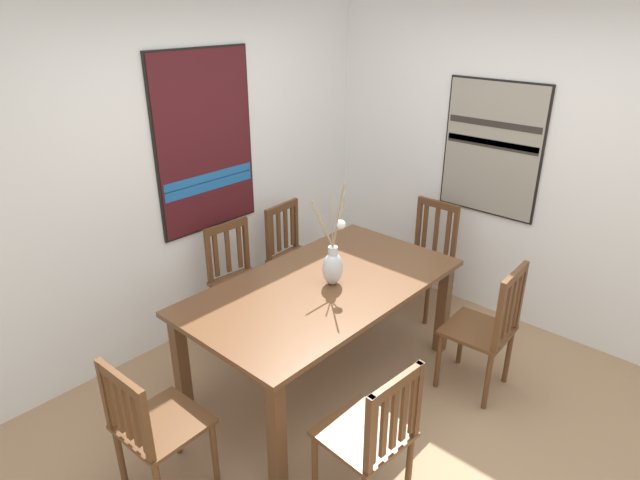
{
  "coord_description": "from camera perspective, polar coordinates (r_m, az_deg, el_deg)",
  "views": [
    {
      "loc": [
        -2.29,
        -1.57,
        2.53
      ],
      "look_at": [
        0.09,
        0.6,
        1.09
      ],
      "focal_mm": 30.31,
      "sensor_mm": 36.0,
      "label": 1
    }
  ],
  "objects": [
    {
      "name": "chair_5",
      "position": [
        4.74,
        -2.75,
        -1.52
      ],
      "size": [
        0.45,
        0.45,
        0.93
      ],
      "color": "brown",
      "rests_on": "ground_plane"
    },
    {
      "name": "chair_2",
      "position": [
        3.12,
        -17.23,
        -18.26
      ],
      "size": [
        0.43,
        0.43,
        0.9
      ],
      "color": "brown",
      "rests_on": "ground_plane"
    },
    {
      "name": "dining_table",
      "position": [
        3.69,
        0.35,
        -6.04
      ],
      "size": [
        1.91,
        1.05,
        0.78
      ],
      "color": "brown",
      "rests_on": "ground_plane"
    },
    {
      "name": "chair_3",
      "position": [
        3.87,
        17.21,
        -8.82
      ],
      "size": [
        0.44,
        0.44,
        0.97
      ],
      "color": "brown",
      "rests_on": "ground_plane"
    },
    {
      "name": "chair_4",
      "position": [
        2.95,
        5.55,
        -19.78
      ],
      "size": [
        0.45,
        0.45,
        0.92
      ],
      "color": "brown",
      "rests_on": "ground_plane"
    },
    {
      "name": "ground_plane",
      "position": [
        3.77,
        6.11,
        -18.61
      ],
      "size": [
        6.4,
        6.4,
        0.03
      ],
      "primitive_type": "cube",
      "color": "#A37F5B"
    },
    {
      "name": "painting_on_side_wall",
      "position": [
        4.61,
        17.7,
        9.16
      ],
      "size": [
        0.05,
        0.83,
        1.09
      ],
      "color": "black"
    },
    {
      "name": "painting_on_back_wall",
      "position": [
        4.25,
        -12.06,
        9.99
      ],
      "size": [
        0.88,
        0.05,
        1.38
      ],
      "color": "black"
    },
    {
      "name": "wall_back",
      "position": [
        4.29,
        -13.57,
        7.4
      ],
      "size": [
        6.4,
        0.12,
        2.7
      ],
      "primitive_type": "cube",
      "color": "white",
      "rests_on": "ground_plane"
    },
    {
      "name": "chair_1",
      "position": [
        4.78,
        11.15,
        -1.67
      ],
      "size": [
        0.42,
        0.42,
        0.96
      ],
      "color": "brown",
      "rests_on": "ground_plane"
    },
    {
      "name": "chair_0",
      "position": [
        4.38,
        -8.53,
        -4.09
      ],
      "size": [
        0.45,
        0.45,
        0.92
      ],
      "color": "brown",
      "rests_on": "ground_plane"
    },
    {
      "name": "centerpiece_vase",
      "position": [
        3.58,
        1.39,
        -2.57
      ],
      "size": [
        0.22,
        0.22,
        0.71
      ],
      "color": "silver",
      "rests_on": "dining_table"
    },
    {
      "name": "wall_side",
      "position": [
        4.59,
        20.96,
        7.57
      ],
      "size": [
        0.12,
        6.4,
        2.7
      ],
      "primitive_type": "cube",
      "color": "white",
      "rests_on": "ground_plane"
    }
  ]
}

